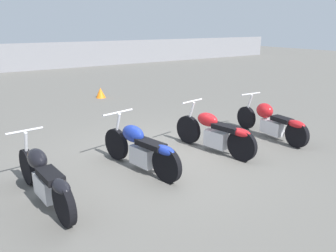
{
  "coord_description": "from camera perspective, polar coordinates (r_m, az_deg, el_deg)",
  "views": [
    {
      "loc": [
        -3.4,
        -5.16,
        2.55
      ],
      "look_at": [
        0.0,
        -0.04,
        0.65
      ],
      "focal_mm": 35.0,
      "sensor_mm": 36.0,
      "label": 1
    }
  ],
  "objects": [
    {
      "name": "ground_plane",
      "position": [
        6.69,
        -0.19,
        -5.24
      ],
      "size": [
        60.0,
        60.0,
        0.0
      ],
      "primitive_type": "plane",
      "color": "#5B5954"
    },
    {
      "name": "motorcycle_slot_1",
      "position": [
        5.93,
        -4.76,
        -3.88
      ],
      "size": [
        0.73,
        2.01,
        0.99
      ],
      "rotation": [
        0.0,
        0.0,
        0.2
      ],
      "color": "black",
      "rests_on": "ground_plane"
    },
    {
      "name": "motorcycle_slot_3",
      "position": [
        8.02,
        17.53,
        0.82
      ],
      "size": [
        0.61,
        2.15,
        0.94
      ],
      "rotation": [
        0.0,
        0.0,
        -0.06
      ],
      "color": "black",
      "rests_on": "ground_plane"
    },
    {
      "name": "fence_back",
      "position": [
        20.74,
        -24.44,
        10.8
      ],
      "size": [
        40.0,
        0.04,
        1.57
      ],
      "color": "gray",
      "rests_on": "ground_plane"
    },
    {
      "name": "traffic_cone_far",
      "position": [
        12.25,
        -11.67,
        5.69
      ],
      "size": [
        0.35,
        0.35,
        0.37
      ],
      "color": "orange",
      "rests_on": "ground_plane"
    },
    {
      "name": "motorcycle_slot_0",
      "position": [
        5.18,
        -20.73,
        -8.46
      ],
      "size": [
        0.57,
        2.13,
        0.97
      ],
      "rotation": [
        0.0,
        0.0,
        0.1
      ],
      "color": "black",
      "rests_on": "ground_plane"
    },
    {
      "name": "motorcycle_slot_2",
      "position": [
        6.84,
        8.25,
        -1.17
      ],
      "size": [
        0.68,
        2.02,
        1.0
      ],
      "rotation": [
        0.0,
        0.0,
        0.19
      ],
      "color": "black",
      "rests_on": "ground_plane"
    }
  ]
}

